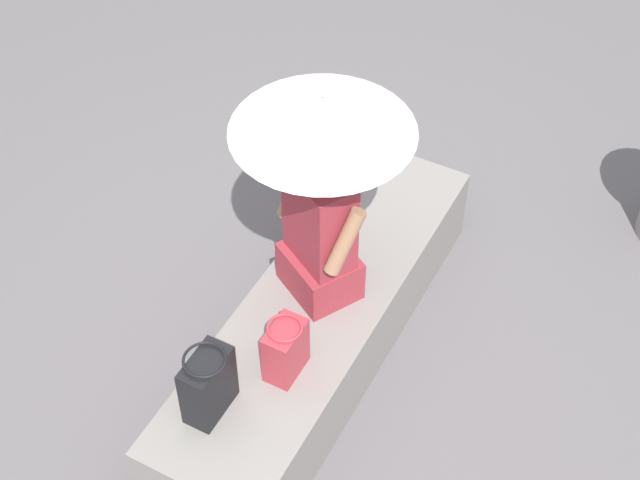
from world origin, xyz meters
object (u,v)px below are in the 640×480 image
Objects in this scene: parasol at (323,114)px; handbag_black at (285,349)px; tote_bag_canvas at (208,384)px; person_seated at (320,229)px.

parasol reaches higher than handbag_black.
parasol reaches higher than tote_bag_canvas.
person_seated is at bearing 173.79° from tote_bag_canvas.
tote_bag_canvas is at bearing -29.92° from handbag_black.
handbag_black is at bearing 150.08° from tote_bag_canvas.
person_seated is 0.56m from handbag_black.
tote_bag_canvas is at bearing -4.63° from parasol.
parasol is 3.73× the size of handbag_black.
person_seated is 3.04× the size of handbag_black.
parasol is 1.01m from handbag_black.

